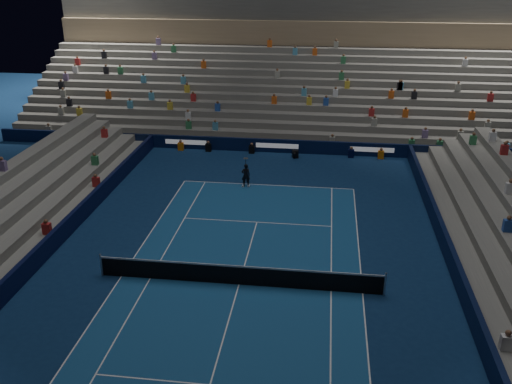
{
  "coord_description": "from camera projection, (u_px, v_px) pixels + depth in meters",
  "views": [
    {
      "loc": [
        3.48,
        -21.0,
        13.58
      ],
      "look_at": [
        0.0,
        6.0,
        2.0
      ],
      "focal_mm": 38.88,
      "sensor_mm": 36.0,
      "label": 1
    }
  ],
  "objects": [
    {
      "name": "court_surface",
      "position": [
        239.0,
        285.0,
        24.89
      ],
      "size": [
        10.97,
        23.77,
        0.01
      ],
      "primitive_type": "cube",
      "color": "navy",
      "rests_on": "ground"
    },
    {
      "name": "sponsor_barrier_far",
      "position": [
        277.0,
        146.0,
        41.58
      ],
      "size": [
        44.0,
        0.25,
        1.0
      ],
      "primitive_type": "cube",
      "color": "black",
      "rests_on": "ground"
    },
    {
      "name": "sponsor_barrier_east",
      "position": [
        464.0,
        290.0,
        23.55
      ],
      "size": [
        0.25,
        37.0,
        1.0
      ],
      "primitive_type": "cube",
      "color": "black",
      "rests_on": "ground"
    },
    {
      "name": "tennis_net",
      "position": [
        239.0,
        275.0,
        24.69
      ],
      "size": [
        12.9,
        0.1,
        1.1
      ],
      "color": "#B2B2B7",
      "rests_on": "ground"
    },
    {
      "name": "tennis_player",
      "position": [
        246.0,
        175.0,
        35.23
      ],
      "size": [
        0.64,
        0.5,
        1.53
      ],
      "primitive_type": "imported",
      "rotation": [
        0.0,
        0.0,
        3.4
      ],
      "color": "black",
      "rests_on": "ground"
    },
    {
      "name": "broadcast_camera",
      "position": [
        295.0,
        154.0,
        40.55
      ],
      "size": [
        0.53,
        0.91,
        0.54
      ],
      "color": "black",
      "rests_on": "ground"
    },
    {
      "name": "ground",
      "position": [
        239.0,
        285.0,
        24.89
      ],
      "size": [
        90.0,
        90.0,
        0.0
      ],
      "primitive_type": "plane",
      "color": "#0C2449",
      "rests_on": "ground"
    },
    {
      "name": "grandstand_main",
      "position": [
        288.0,
        82.0,
        49.03
      ],
      "size": [
        44.0,
        15.2,
        11.2
      ],
      "color": "#61615D",
      "rests_on": "ground"
    },
    {
      "name": "sponsor_barrier_west",
      "position": [
        34.0,
        261.0,
        25.84
      ],
      "size": [
        0.25,
        37.0,
        1.0
      ],
      "primitive_type": "cube",
      "color": "black",
      "rests_on": "ground"
    }
  ]
}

